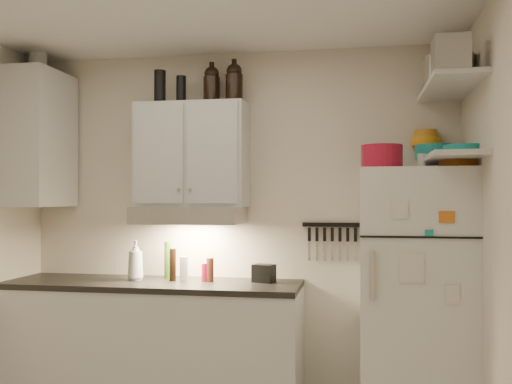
# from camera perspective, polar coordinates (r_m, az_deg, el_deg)

# --- Properties ---
(back_wall) EXTENTS (3.20, 0.02, 2.60)m
(back_wall) POSITION_cam_1_polar(r_m,az_deg,el_deg) (4.27, -1.85, -3.47)
(back_wall) COLOR beige
(back_wall) RESTS_ON ground
(base_cabinet) EXTENTS (2.10, 0.60, 0.88)m
(base_cabinet) POSITION_cam_1_polar(r_m,az_deg,el_deg) (4.26, -10.29, -15.19)
(base_cabinet) COLOR silver
(base_cabinet) RESTS_ON floor
(countertop) EXTENTS (2.10, 0.62, 0.04)m
(countertop) POSITION_cam_1_polar(r_m,az_deg,el_deg) (4.17, -10.28, -9.05)
(countertop) COLOR black
(countertop) RESTS_ON base_cabinet
(upper_cabinet) EXTENTS (0.80, 0.33, 0.75)m
(upper_cabinet) POSITION_cam_1_polar(r_m,az_deg,el_deg) (4.18, -6.38, 3.68)
(upper_cabinet) COLOR silver
(upper_cabinet) RESTS_ON back_wall
(side_cabinet) EXTENTS (0.33, 0.55, 1.00)m
(side_cabinet) POSITION_cam_1_polar(r_m,az_deg,el_deg) (4.53, -20.83, 4.97)
(side_cabinet) COLOR silver
(side_cabinet) RESTS_ON left_wall
(range_hood) EXTENTS (0.76, 0.46, 0.12)m
(range_hood) POSITION_cam_1_polar(r_m,az_deg,el_deg) (4.11, -6.65, -2.31)
(range_hood) COLOR silver
(range_hood) RESTS_ON back_wall
(fridge) EXTENTS (0.70, 0.68, 1.70)m
(fridge) POSITION_cam_1_polar(r_m,az_deg,el_deg) (3.89, 15.60, -10.37)
(fridge) COLOR white
(fridge) RESTS_ON floor
(shelf_hi) EXTENTS (0.30, 0.95, 0.03)m
(shelf_hi) POSITION_cam_1_polar(r_m,az_deg,el_deg) (3.79, 18.78, 9.88)
(shelf_hi) COLOR silver
(shelf_hi) RESTS_ON right_wall
(shelf_lo) EXTENTS (0.30, 0.95, 0.03)m
(shelf_lo) POSITION_cam_1_polar(r_m,az_deg,el_deg) (3.74, 18.81, 3.24)
(shelf_lo) COLOR silver
(shelf_lo) RESTS_ON right_wall
(knife_strip) EXTENTS (0.42, 0.02, 0.03)m
(knife_strip) POSITION_cam_1_polar(r_m,az_deg,el_deg) (4.16, 7.57, -3.26)
(knife_strip) COLOR black
(knife_strip) RESTS_ON back_wall
(dutch_oven) EXTENTS (0.31, 0.31, 0.15)m
(dutch_oven) POSITION_cam_1_polar(r_m,az_deg,el_deg) (3.77, 12.46, 3.44)
(dutch_oven) COLOR #AA132D
(dutch_oven) RESTS_ON fridge
(book_stack) EXTENTS (0.24, 0.26, 0.07)m
(book_stack) POSITION_cam_1_polar(r_m,az_deg,el_deg) (3.74, 19.74, 2.87)
(book_stack) COLOR orange
(book_stack) RESTS_ON fridge
(spice_jar) EXTENTS (0.07, 0.07, 0.10)m
(spice_jar) POSITION_cam_1_polar(r_m,az_deg,el_deg) (3.81, 16.24, 2.97)
(spice_jar) COLOR silver
(spice_jar) RESTS_ON fridge
(stock_pot) EXTENTS (0.42, 0.42, 0.23)m
(stock_pot) POSITION_cam_1_polar(r_m,az_deg,el_deg) (4.05, 18.58, 11.08)
(stock_pot) COLOR silver
(stock_pot) RESTS_ON shelf_hi
(tin_a) EXTENTS (0.22, 0.21, 0.17)m
(tin_a) POSITION_cam_1_polar(r_m,az_deg,el_deg) (3.76, 19.65, 11.55)
(tin_a) COLOR #AAAAAD
(tin_a) RESTS_ON shelf_hi
(tin_b) EXTENTS (0.19, 0.19, 0.19)m
(tin_b) POSITION_cam_1_polar(r_m,az_deg,el_deg) (3.44, 18.89, 12.90)
(tin_b) COLOR #AAAAAD
(tin_b) RESTS_ON shelf_hi
(bowl_teal) EXTENTS (0.25, 0.25, 0.10)m
(bowl_teal) POSITION_cam_1_polar(r_m,az_deg,el_deg) (4.08, 17.40, 3.83)
(bowl_teal) COLOR teal
(bowl_teal) RESTS_ON shelf_lo
(bowl_orange) EXTENTS (0.20, 0.20, 0.06)m
(bowl_orange) POSITION_cam_1_polar(r_m,az_deg,el_deg) (4.15, 16.61, 4.86)
(bowl_orange) COLOR orange
(bowl_orange) RESTS_ON bowl_teal
(bowl_yellow) EXTENTS (0.16, 0.16, 0.05)m
(bowl_yellow) POSITION_cam_1_polar(r_m,az_deg,el_deg) (4.16, 16.61, 5.62)
(bowl_yellow) COLOR orange
(bowl_yellow) RESTS_ON bowl_orange
(plates) EXTENTS (0.27, 0.27, 0.06)m
(plates) POSITION_cam_1_polar(r_m,az_deg,el_deg) (3.72, 20.06, 3.96)
(plates) COLOR teal
(plates) RESTS_ON shelf_lo
(growler_a) EXTENTS (0.16, 0.16, 0.29)m
(growler_a) POSITION_cam_1_polar(r_m,az_deg,el_deg) (4.26, -4.45, 10.63)
(growler_a) COLOR black
(growler_a) RESTS_ON upper_cabinet
(growler_b) EXTENTS (0.15, 0.15, 0.30)m
(growler_b) POSITION_cam_1_polar(r_m,az_deg,el_deg) (4.20, -2.20, 10.85)
(growler_b) COLOR black
(growler_b) RESTS_ON upper_cabinet
(thermos_a) EXTENTS (0.07, 0.07, 0.21)m
(thermos_a) POSITION_cam_1_polar(r_m,az_deg,el_deg) (4.27, -7.50, 10.07)
(thermos_a) COLOR black
(thermos_a) RESTS_ON upper_cabinet
(thermos_b) EXTENTS (0.11, 0.11, 0.24)m
(thermos_b) POSITION_cam_1_polar(r_m,az_deg,el_deg) (4.28, -9.59, 10.30)
(thermos_b) COLOR black
(thermos_b) RESTS_ON upper_cabinet
(side_jar) EXTENTS (0.18, 0.18, 0.18)m
(side_jar) POSITION_cam_1_polar(r_m,az_deg,el_deg) (4.68, -20.97, 12.08)
(side_jar) COLOR silver
(side_jar) RESTS_ON side_cabinet
(soap_bottle) EXTENTS (0.16, 0.16, 0.32)m
(soap_bottle) POSITION_cam_1_polar(r_m,az_deg,el_deg) (4.22, -11.96, -6.47)
(soap_bottle) COLOR silver
(soap_bottle) RESTS_ON countertop
(pepper_mill) EXTENTS (0.05, 0.05, 0.17)m
(pepper_mill) POSITION_cam_1_polar(r_m,az_deg,el_deg) (4.08, -4.63, -7.76)
(pepper_mill) COLOR maroon
(pepper_mill) RESTS_ON countertop
(oil_bottle) EXTENTS (0.07, 0.07, 0.27)m
(oil_bottle) POSITION_cam_1_polar(r_m,az_deg,el_deg) (4.27, -8.81, -6.74)
(oil_bottle) COLOR #366619
(oil_bottle) RESTS_ON countertop
(vinegar_bottle) EXTENTS (0.06, 0.06, 0.23)m
(vinegar_bottle) POSITION_cam_1_polar(r_m,az_deg,el_deg) (4.14, -8.32, -7.21)
(vinegar_bottle) COLOR black
(vinegar_bottle) RESTS_ON countertop
(clear_bottle) EXTENTS (0.06, 0.06, 0.18)m
(clear_bottle) POSITION_cam_1_polar(r_m,az_deg,el_deg) (4.10, -7.22, -7.66)
(clear_bottle) COLOR silver
(clear_bottle) RESTS_ON countertop
(red_jar) EXTENTS (0.07, 0.07, 0.13)m
(red_jar) POSITION_cam_1_polar(r_m,az_deg,el_deg) (4.10, -5.02, -8.00)
(red_jar) COLOR #AA132D
(red_jar) RESTS_ON countertop
(caddy) EXTENTS (0.17, 0.14, 0.13)m
(caddy) POSITION_cam_1_polar(r_m,az_deg,el_deg) (4.04, 0.79, -8.14)
(caddy) COLOR black
(caddy) RESTS_ON countertop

